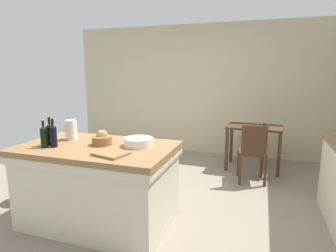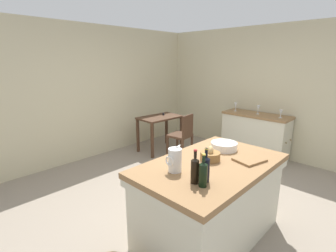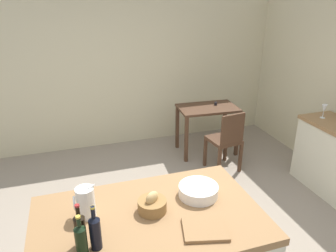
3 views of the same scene
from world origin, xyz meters
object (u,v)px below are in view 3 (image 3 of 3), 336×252
at_px(writing_desk, 207,115).
at_px(wooden_chair, 226,139).
at_px(wine_bottle_amber, 80,229).
at_px(bread_basket, 152,205).
at_px(wine_bottle_dark, 95,232).
at_px(pitcher, 85,202).
at_px(wash_bowl, 198,191).
at_px(wine_glass_middle, 324,109).
at_px(cutting_board, 205,229).
at_px(wine_bottle_green, 81,240).

height_order(writing_desk, wooden_chair, wooden_chair).
bearing_deg(wooden_chair, wine_bottle_amber, -137.09).
xyz_separation_m(bread_basket, wine_bottle_dark, (-0.43, -0.24, 0.07)).
relative_size(pitcher, bread_basket, 1.29).
distance_m(wash_bowl, wine_bottle_dark, 0.88).
relative_size(pitcher, wash_bowl, 0.88).
height_order(wooden_chair, wine_glass_middle, wine_glass_middle).
height_order(wooden_chair, wine_bottle_dark, wine_bottle_dark).
bearing_deg(cutting_board, wooden_chair, 58.35).
height_order(pitcher, bread_basket, pitcher).
bearing_deg(pitcher, wine_bottle_amber, -100.40).
bearing_deg(pitcher, wooden_chair, 39.06).
height_order(wash_bowl, wine_bottle_green, wine_bottle_green).
relative_size(pitcher, wine_glass_middle, 1.52).
height_order(wash_bowl, wine_bottle_dark, wine_bottle_dark).
bearing_deg(bread_basket, wine_glass_middle, 23.98).
distance_m(writing_desk, wine_glass_middle, 1.64).
bearing_deg(bread_basket, wine_bottle_amber, -159.43).
distance_m(pitcher, wine_bottle_green, 0.37).
height_order(wooden_chair, wine_bottle_amber, wine_bottle_amber).
bearing_deg(wine_bottle_amber, pitcher, 79.60).
relative_size(pitcher, wine_bottle_amber, 0.89).
relative_size(writing_desk, wooden_chair, 1.03).
relative_size(bread_basket, wine_glass_middle, 1.19).
height_order(pitcher, wine_bottle_green, wine_bottle_green).
bearing_deg(wash_bowl, wine_bottle_dark, -158.77).
bearing_deg(wine_glass_middle, wash_bowl, -153.85).
xyz_separation_m(wooden_chair, wine_bottle_green, (-2.03, -1.98, 0.51)).
bearing_deg(wine_bottle_amber, wine_glass_middle, 23.43).
bearing_deg(writing_desk, wash_bowl, -116.35).
bearing_deg(writing_desk, bread_basket, -122.97).
bearing_deg(wash_bowl, cutting_board, -106.33).
bearing_deg(pitcher, wine_bottle_green, -98.02).
height_order(wash_bowl, wine_glass_middle, wine_glass_middle).
bearing_deg(wine_glass_middle, bread_basket, -156.02).
xyz_separation_m(wine_bottle_amber, wine_bottle_green, (-0.00, -0.09, -0.01)).
xyz_separation_m(writing_desk, cutting_board, (-1.23, -2.65, 0.27)).
relative_size(pitcher, wine_bottle_green, 0.93).
bearing_deg(bread_basket, cutting_board, -47.62).
relative_size(wooden_chair, wine_glass_middle, 5.08).
bearing_deg(wooden_chair, bread_basket, -131.85).
bearing_deg(wine_bottle_amber, writing_desk, 51.28).
bearing_deg(wash_bowl, wine_glass_middle, 26.15).
bearing_deg(wine_bottle_green, cutting_board, -2.06).
relative_size(pitcher, wine_bottle_dark, 0.88).
relative_size(wash_bowl, wine_bottle_dark, 1.00).
distance_m(bread_basket, wine_bottle_dark, 0.50).
bearing_deg(pitcher, cutting_board, -28.26).
height_order(wine_bottle_dark, wine_bottle_amber, wine_bottle_dark).
height_order(writing_desk, wine_bottle_dark, wine_bottle_dark).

